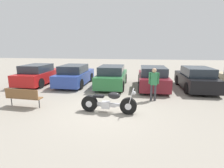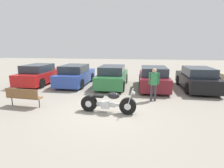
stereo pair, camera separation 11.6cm
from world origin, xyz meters
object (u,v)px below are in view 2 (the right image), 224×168
object	(u,v)px
parked_car_blue	(76,75)
parked_car_green	(113,77)
parked_car_red	(40,75)
person_standing	(154,82)
motorcycle	(108,103)
parked_car_maroon	(153,78)
parked_car_black	(197,79)
park_bench	(23,96)

from	to	relation	value
parked_car_blue	parked_car_green	distance (m)	2.74
parked_car_red	parked_car_blue	world-z (taller)	same
parked_car_green	person_standing	world-z (taller)	person_standing
parked_car_blue	person_standing	world-z (taller)	person_standing
motorcycle	parked_car_maroon	world-z (taller)	parked_car_maroon
parked_car_red	parked_car_green	xyz separation A→B (m)	(5.48, -0.06, 0.00)
parked_car_black	person_standing	bearing A→B (deg)	-135.66
parked_car_blue	parked_car_green	bearing A→B (deg)	-3.51
motorcycle	parked_car_blue	world-z (taller)	parked_car_blue
parked_car_green	person_standing	distance (m)	3.87
motorcycle	person_standing	bearing A→B (deg)	43.73
parked_car_black	person_standing	size ratio (longest dim) A/B	2.47
parked_car_green	parked_car_black	xyz separation A→B (m)	(5.48, -0.03, 0.00)
parked_car_red	park_bench	distance (m)	5.25
parked_car_maroon	parked_car_blue	bearing A→B (deg)	176.57
parked_car_green	person_standing	size ratio (longest dim) A/B	2.47
parked_car_maroon	person_standing	world-z (taller)	person_standing
parked_car_blue	parked_car_maroon	bearing A→B (deg)	-3.43
park_bench	person_standing	size ratio (longest dim) A/B	1.01
parked_car_black	park_bench	world-z (taller)	parked_car_black
motorcycle	park_bench	xyz separation A→B (m)	(-3.94, 0.06, 0.11)
parked_car_red	parked_car_maroon	world-z (taller)	same
parked_car_maroon	parked_car_red	bearing A→B (deg)	178.49
parked_car_green	park_bench	size ratio (longest dim) A/B	2.45
motorcycle	parked_car_green	distance (m)	4.86
parked_car_green	parked_car_black	size ratio (longest dim) A/B	1.00
parked_car_blue	parked_car_maroon	xyz separation A→B (m)	(5.48, -0.33, 0.00)
motorcycle	park_bench	size ratio (longest dim) A/B	1.40
parked_car_blue	parked_car_green	xyz separation A→B (m)	(2.74, -0.17, 0.00)
parked_car_blue	parked_car_maroon	size ratio (longest dim) A/B	1.00
parked_car_black	park_bench	xyz separation A→B (m)	(-8.90, -4.74, -0.14)
parked_car_black	parked_car_red	bearing A→B (deg)	179.55
parked_car_blue	parked_car_black	size ratio (longest dim) A/B	1.00
parked_car_black	person_standing	xyz separation A→B (m)	(-2.93, -2.86, 0.32)
motorcycle	person_standing	xyz separation A→B (m)	(2.03, 1.94, 0.57)
motorcycle	parked_car_red	size ratio (longest dim) A/B	0.57
parked_car_green	park_bench	world-z (taller)	parked_car_green
parked_car_red	parked_car_green	world-z (taller)	same
parked_car_red	park_bench	world-z (taller)	parked_car_red
parked_car_black	person_standing	world-z (taller)	person_standing
parked_car_green	parked_car_maroon	size ratio (longest dim) A/B	1.00
parked_car_black	parked_car_maroon	bearing A→B (deg)	-177.26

